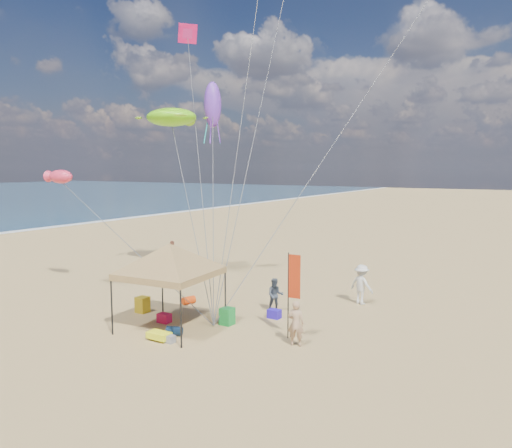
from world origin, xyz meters
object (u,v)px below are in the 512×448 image
object	(u,v)px
person_near_b	(275,295)
person_near_a	(296,323)
beach_cart	(159,335)
cooler_red	(164,318)
chair_green	(227,316)
canopy_tent	(170,247)
feather_flag	(293,282)
chair_yellow	(143,305)
person_far_a	(172,254)
cooler_blue	(274,314)
person_near_c	(361,284)

from	to	relation	value
person_near_b	person_near_a	bearing A→B (deg)	-82.85
beach_cart	person_near_a	world-z (taller)	person_near_a
beach_cart	cooler_red	bearing A→B (deg)	126.91
chair_green	canopy_tent	bearing A→B (deg)	-136.06
cooler_red	feather_flag	bearing A→B (deg)	10.84
canopy_tent	cooler_red	world-z (taller)	canopy_tent
beach_cart	person_near_b	distance (m)	5.81
feather_flag	person_near_b	world-z (taller)	feather_flag
cooler_red	person_near_b	distance (m)	4.97
feather_flag	cooler_red	bearing A→B (deg)	-169.16
cooler_red	chair_green	xyz separation A→B (m)	(2.39, 1.16, 0.16)
chair_yellow	cooler_red	bearing A→B (deg)	-18.20
beach_cart	person_far_a	xyz separation A→B (m)	(-8.39, 10.35, 0.70)
cooler_blue	person_far_a	world-z (taller)	person_far_a
feather_flag	person_near_b	bearing A→B (deg)	129.70
canopy_tent	feather_flag	size ratio (longest dim) A/B	1.96
person_near_c	feather_flag	bearing A→B (deg)	101.25
chair_yellow	chair_green	bearing A→B (deg)	7.57
cooler_red	person_near_a	distance (m)	5.96
canopy_tent	person_near_b	world-z (taller)	canopy_tent
person_near_b	canopy_tent	bearing A→B (deg)	-153.13
chair_yellow	person_near_b	world-z (taller)	person_near_b
person_near_a	person_near_b	world-z (taller)	person_near_a
chair_yellow	person_far_a	bearing A→B (deg)	123.30
feather_flag	chair_green	world-z (taller)	feather_flag
feather_flag	person_near_b	xyz separation A→B (m)	(-2.23, 2.69, -1.43)
chair_yellow	person_near_b	distance (m)	5.97
feather_flag	person_near_a	distance (m)	1.53
feather_flag	canopy_tent	bearing A→B (deg)	-162.68
feather_flag	chair_yellow	bearing A→B (deg)	-176.49
cooler_blue	chair_green	xyz separation A→B (m)	(-1.25, -1.76, 0.16)
beach_cart	person_near_c	xyz separation A→B (m)	(4.81, 8.70, 0.75)
beach_cart	feather_flag	bearing A→B (deg)	33.41
cooler_red	person_near_a	world-z (taller)	person_near_a
chair_yellow	person_near_c	distance (m)	10.19
cooler_blue	person_near_a	world-z (taller)	person_near_a
feather_flag	person_near_b	distance (m)	3.77
person_near_b	feather_flag	bearing A→B (deg)	-82.55
beach_cart	person_near_c	size ratio (longest dim) A/B	0.47
cooler_red	person_near_a	bearing A→B (deg)	4.73
cooler_blue	chair_yellow	world-z (taller)	chair_yellow
cooler_red	person_near_b	bearing A→B (deg)	49.08
chair_green	feather_flag	bearing A→B (deg)	-2.13
chair_green	person_near_c	world-z (taller)	person_near_c
beach_cart	person_near_a	xyz separation A→B (m)	(4.62, 2.20, 0.64)
feather_flag	person_near_a	xyz separation A→B (m)	(0.43, -0.56, -1.36)
feather_flag	chair_yellow	size ratio (longest dim) A/B	4.72
cooler_red	person_near_c	xyz separation A→B (m)	(6.09, 6.99, 0.76)
chair_green	chair_yellow	world-z (taller)	same
person_near_b	person_far_a	world-z (taller)	person_far_a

